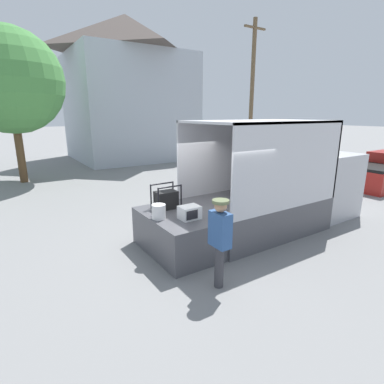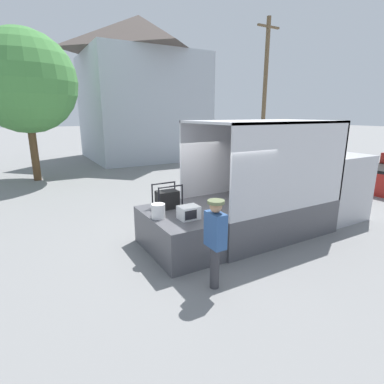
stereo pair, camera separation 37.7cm
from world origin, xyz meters
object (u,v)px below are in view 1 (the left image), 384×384
Objects in this scene: microwave at (190,212)px; worker_person at (220,235)px; orange_bucket at (159,212)px; street_tree at (10,81)px; portable_generator at (167,199)px; box_truck at (286,193)px; utility_pole at (252,90)px.

worker_person reaches higher than microwave.
street_tree is (-1.98, 10.77, 3.57)m from orange_bucket.
portable_generator is 0.78m from orange_bucket.
box_truck is 13.36m from utility_pole.
worker_person is 0.25× the size of street_tree.
orange_bucket is at bearing 146.21° from microwave.
street_tree is at bearing 100.73° from worker_person.
microwave is 1.37× the size of orange_bucket.
utility_pole is 1.32× the size of street_tree.
street_tree is at bearing 102.95° from microwave.
street_tree is at bearing 177.06° from utility_pole.
box_truck reaches higher than portable_generator.
orange_bucket is 1.79m from worker_person.
microwave is at bearing -33.79° from orange_bucket.
microwave is at bearing -173.53° from box_truck.
microwave is 0.26× the size of worker_person.
box_truck is at bearing -7.98° from portable_generator.
worker_person is at bearing -79.27° from street_tree.
street_tree is (-14.28, 0.73, -0.12)m from utility_pole.
worker_person is 0.19× the size of utility_pole.
worker_person is (-3.96, -1.79, 0.19)m from box_truck.
box_truck is 3.79m from microwave.
orange_bucket is at bearing 102.49° from worker_person.
street_tree reaches higher than worker_person.
portable_generator is 0.38× the size of worker_person.
box_truck is at bearing -59.46° from street_tree.
utility_pole is at bearing 39.21° from orange_bucket.
street_tree is (-2.37, 12.52, 3.60)m from worker_person.
portable_generator is 2.33m from worker_person.
utility_pole is 14.30m from street_tree.
worker_person is at bearing -98.10° from microwave.
portable_generator is 0.09× the size of street_tree.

